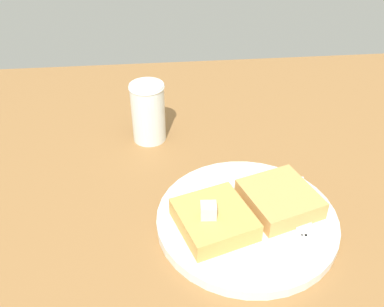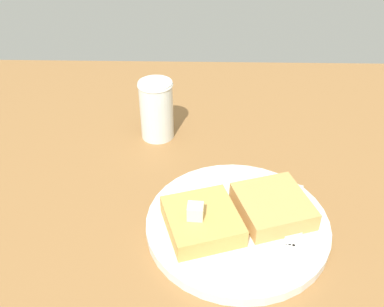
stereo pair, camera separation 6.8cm
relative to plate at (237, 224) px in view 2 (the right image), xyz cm
name	(u,v)px [view 2 (the right image)]	position (x,y,z in cm)	size (l,w,h in cm)	color
table_surface	(267,270)	(3.72, -6.13, -2.39)	(127.09, 127.09, 2.94)	olive
plate	(237,224)	(0.00, 0.00, 0.00)	(25.81, 25.81, 1.58)	silver
toast_slice_left	(202,221)	(-5.00, -1.60, 2.04)	(9.43, 9.92, 2.75)	tan
toast_slice_middle	(273,206)	(5.00, 1.60, 2.04)	(9.43, 9.92, 2.75)	tan
butter_pat_primary	(195,211)	(-5.93, -2.31, 4.46)	(2.09, 1.88, 2.09)	#F9EBCA
fork	(295,227)	(7.80, -1.25, 0.84)	(5.56, 15.82, 0.36)	silver
syrup_jar	(157,112)	(-13.40, 23.68, 4.14)	(6.29, 6.29, 11.05)	#572C11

